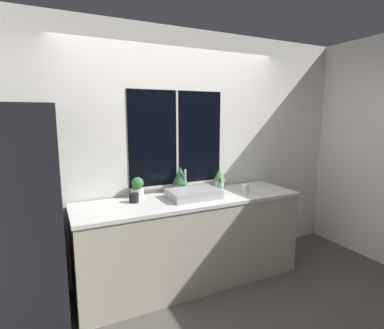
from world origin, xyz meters
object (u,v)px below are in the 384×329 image
sink (193,193)px  potted_plant_left (138,187)px  mug_white (246,189)px  potted_plant_right (219,177)px  potted_plant_center (180,178)px  soap_bottle (220,187)px  mug_black (134,198)px  refrigerator (11,221)px

sink → potted_plant_left: sink is taller
sink → mug_white: (0.61, -0.08, 0.00)m
potted_plant_right → potted_plant_center: bearing=180.0°
potted_plant_center → potted_plant_right: (0.50, 0.00, -0.04)m
soap_bottle → mug_black: bearing=175.3°
mug_white → potted_plant_right: bearing=111.5°
potted_plant_right → mug_black: (-1.07, -0.16, -0.08)m
refrigerator → potted_plant_left: 1.15m
sink → potted_plant_center: 0.29m
refrigerator → potted_plant_right: size_ratio=7.84×
potted_plant_right → soap_bottle: (-0.14, -0.23, -0.06)m
sink → refrigerator: bearing=179.3°
refrigerator → potted_plant_center: size_ratio=6.44×
sink → soap_bottle: 0.34m
potted_plant_left → mug_black: size_ratio=2.29×
potted_plant_center → mug_white: size_ratio=2.89×
potted_plant_center → potted_plant_right: 0.50m
potted_plant_left → mug_black: 0.19m
potted_plant_left → soap_bottle: (0.85, -0.23, -0.04)m
potted_plant_right → refrigerator: bearing=-173.4°
potted_plant_left → mug_black: (-0.08, -0.16, -0.06)m
potted_plant_left → soap_bottle: 0.88m
refrigerator → mug_white: refrigerator is taller
sink → mug_black: sink is taller
mug_black → mug_white: mug_white is taller
potted_plant_center → refrigerator: bearing=-171.4°
potted_plant_right → potted_plant_left: bearing=180.0°
sink → mug_white: size_ratio=5.16×
sink → potted_plant_center: bearing=97.0°
sink → potted_plant_right: bearing=29.3°
refrigerator → potted_plant_right: bearing=6.6°
sink → potted_plant_left: (-0.51, 0.26, 0.06)m
sink → potted_plant_left: bearing=152.9°
refrigerator → soap_bottle: size_ratio=11.25×
mug_black → potted_plant_right: bearing=8.4°
potted_plant_left → mug_white: potted_plant_left is taller
sink → potted_plant_center: (-0.03, 0.26, 0.12)m
potted_plant_center → soap_bottle: 0.44m
sink → mug_white: bearing=-7.3°
potted_plant_left → soap_bottle: potted_plant_left is taller
potted_plant_left → potted_plant_right: size_ratio=0.90×
refrigerator → mug_black: (1.04, 0.09, 0.04)m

